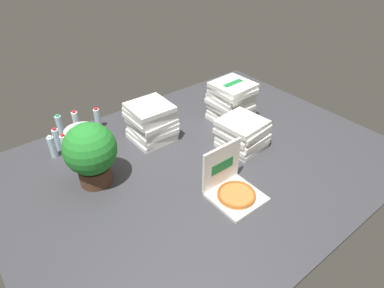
{
  "coord_description": "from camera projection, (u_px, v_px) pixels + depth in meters",
  "views": [
    {
      "loc": [
        -1.43,
        -1.67,
        1.76
      ],
      "look_at": [
        -0.02,
        0.1,
        0.14
      ],
      "focal_mm": 31.1,
      "sensor_mm": 36.0,
      "label": 1
    }
  ],
  "objects": [
    {
      "name": "water_bottle_0",
      "position": [
        52.0,
        147.0,
        2.81
      ],
      "size": [
        0.06,
        0.06,
        0.21
      ],
      "color": "silver",
      "rests_on": "ground_plane"
    },
    {
      "name": "pizza_stack_left_near",
      "position": [
        231.0,
        101.0,
        3.27
      ],
      "size": [
        0.39,
        0.38,
        0.4
      ],
      "color": "white",
      "rests_on": "ground_plane"
    },
    {
      "name": "ice_bucket",
      "position": [
        82.0,
        137.0,
        2.97
      ],
      "size": [
        0.28,
        0.28,
        0.16
      ],
      "primitive_type": "cylinder",
      "color": "#B7BABF",
      "rests_on": "ground_plane"
    },
    {
      "name": "water_bottle_1",
      "position": [
        65.0,
        145.0,
        2.83
      ],
      "size": [
        0.06,
        0.06,
        0.21
      ],
      "color": "white",
      "rests_on": "ground_plane"
    },
    {
      "name": "potted_plant",
      "position": [
        91.0,
        152.0,
        2.45
      ],
      "size": [
        0.4,
        0.4,
        0.51
      ],
      "color": "#513323",
      "rests_on": "ground_plane"
    },
    {
      "name": "water_bottle_2",
      "position": [
        98.0,
        118.0,
        3.19
      ],
      "size": [
        0.06,
        0.06,
        0.21
      ],
      "color": "silver",
      "rests_on": "ground_plane"
    },
    {
      "name": "water_bottle_3",
      "position": [
        57.0,
        139.0,
        2.91
      ],
      "size": [
        0.06,
        0.06,
        0.21
      ],
      "color": "silver",
      "rests_on": "ground_plane"
    },
    {
      "name": "pizza_stack_left_mid",
      "position": [
        151.0,
        122.0,
        3.0
      ],
      "size": [
        0.38,
        0.38,
        0.35
      ],
      "color": "white",
      "rests_on": "ground_plane"
    },
    {
      "name": "pizza_stack_right_near",
      "position": [
        242.0,
        134.0,
        2.92
      ],
      "size": [
        0.4,
        0.4,
        0.26
      ],
      "color": "white",
      "rests_on": "ground_plane"
    },
    {
      "name": "ground_plane",
      "position": [
        201.0,
        163.0,
        2.82
      ],
      "size": [
        3.2,
        2.4,
        0.02
      ],
      "primitive_type": "cube",
      "color": "#38383D"
    },
    {
      "name": "water_bottle_4",
      "position": [
        76.0,
        121.0,
        3.15
      ],
      "size": [
        0.06,
        0.06,
        0.21
      ],
      "color": "white",
      "rests_on": "ground_plane"
    },
    {
      "name": "open_pizza_box",
      "position": [
        232.0,
        187.0,
        2.45
      ],
      "size": [
        0.35,
        0.36,
        0.38
      ],
      "color": "white",
      "rests_on": "ground_plane"
    },
    {
      "name": "water_bottle_5",
      "position": [
        60.0,
        125.0,
        3.09
      ],
      "size": [
        0.06,
        0.06,
        0.21
      ],
      "color": "silver",
      "rests_on": "ground_plane"
    }
  ]
}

